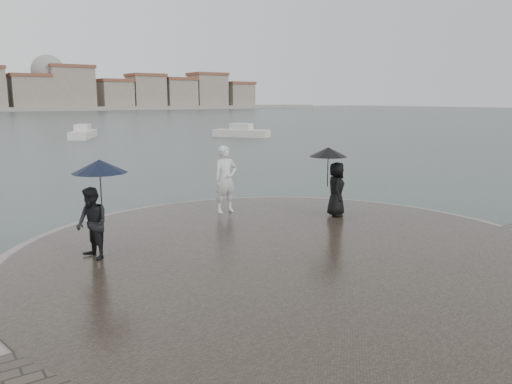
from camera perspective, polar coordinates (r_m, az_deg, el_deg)
ground at (r=8.88m, az=18.40°, el=-14.03°), size 400.00×400.00×0.00m
kerb_ring at (r=11.10m, az=3.84°, el=-7.58°), size 12.50×12.50×0.32m
quay_tip at (r=11.09m, az=3.84°, el=-7.48°), size 11.90×11.90×0.36m
statue at (r=14.45m, az=-3.49°, el=1.47°), size 0.74×0.52×1.94m
visitor_left at (r=10.73m, az=-17.94°, el=-1.10°), size 1.18×1.14×2.04m
visitor_right at (r=14.06m, az=8.85°, el=1.78°), size 1.21×1.08×1.95m
boats at (r=45.40m, az=-19.83°, el=5.89°), size 35.94×12.49×1.50m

